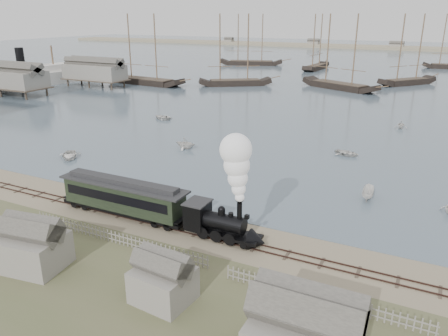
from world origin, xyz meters
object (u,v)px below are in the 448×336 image
at_px(passenger_coach, 123,196).
at_px(beached_dinghy, 207,215).
at_px(locomotive, 232,196).
at_px(steamship, 22,68).

height_order(passenger_coach, beached_dinghy, passenger_coach).
xyz_separation_m(locomotive, steamship, (-91.66, 54.53, 1.00)).
height_order(locomotive, beached_dinghy, locomotive).
bearing_deg(steamship, passenger_coach, -117.66).
xyz_separation_m(passenger_coach, steamship, (-79.46, 54.53, 3.28)).
height_order(locomotive, steamship, steamship).
distance_m(passenger_coach, steamship, 96.43).
bearing_deg(locomotive, steamship, 149.25).
xyz_separation_m(passenger_coach, beached_dinghy, (7.97, 3.17, -1.83)).
relative_size(locomotive, passenger_coach, 0.68).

